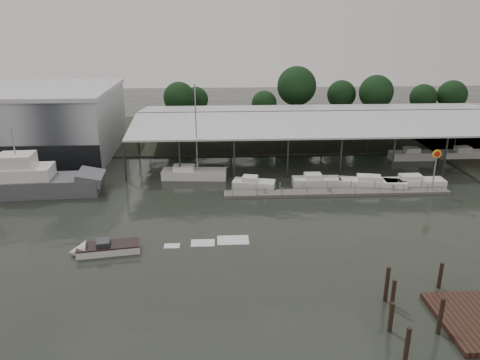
{
  "coord_description": "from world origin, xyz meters",
  "views": [
    {
      "loc": [
        0.17,
        -43.33,
        21.07
      ],
      "look_at": [
        2.89,
        8.82,
        2.5
      ],
      "focal_mm": 35.0,
      "sensor_mm": 36.0,
      "label": 1
    }
  ],
  "objects_px": {
    "grey_trawler": "(30,182)",
    "speedboat_underway": "(103,249)",
    "shell_fuel_sign": "(436,162)",
    "white_sailboat": "(193,174)"
  },
  "relations": [
    {
      "from": "shell_fuel_sign",
      "to": "white_sailboat",
      "type": "distance_m",
      "value": 31.01
    },
    {
      "from": "grey_trawler",
      "to": "white_sailboat",
      "type": "xyz_separation_m",
      "value": [
        19.86,
        4.88,
        -0.93
      ]
    },
    {
      "from": "white_sailboat",
      "to": "grey_trawler",
      "type": "bearing_deg",
      "value": -161.67
    },
    {
      "from": "grey_trawler",
      "to": "speedboat_underway",
      "type": "xyz_separation_m",
      "value": [
        12.3,
        -15.86,
        -1.19
      ]
    },
    {
      "from": "shell_fuel_sign",
      "to": "grey_trawler",
      "type": "xyz_separation_m",
      "value": [
        -49.9,
        2.08,
        -2.35
      ]
    },
    {
      "from": "grey_trawler",
      "to": "shell_fuel_sign",
      "type": "bearing_deg",
      "value": -5.98
    },
    {
      "from": "shell_fuel_sign",
      "to": "grey_trawler",
      "type": "bearing_deg",
      "value": 177.62
    },
    {
      "from": "grey_trawler",
      "to": "white_sailboat",
      "type": "distance_m",
      "value": 20.47
    },
    {
      "from": "grey_trawler",
      "to": "speedboat_underway",
      "type": "distance_m",
      "value": 20.1
    },
    {
      "from": "speedboat_underway",
      "to": "white_sailboat",
      "type": "bearing_deg",
      "value": -118.93
    }
  ]
}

